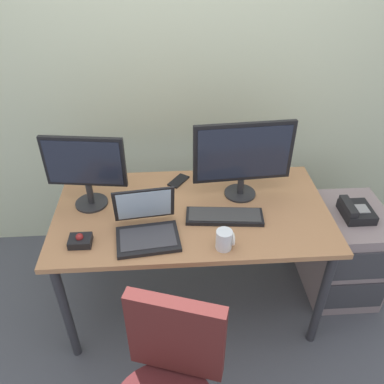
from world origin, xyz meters
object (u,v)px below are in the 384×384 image
object	(u,v)px
file_cabinet	(343,251)
coffee_mug	(225,240)
monitor_side	(85,167)
keyboard	(224,216)
laptop	(147,226)
cell_phone	(179,181)
desk_phone	(356,211)
monitor_main	(243,156)
trackball_mouse	(80,241)

from	to	relation	value
file_cabinet	coffee_mug	bearing A→B (deg)	-155.88
file_cabinet	coffee_mug	size ratio (longest dim) A/B	5.96
monitor_side	coffee_mug	world-z (taller)	monitor_side
file_cabinet	keyboard	bearing A→B (deg)	-169.24
keyboard	monitor_side	bearing A→B (deg)	166.61
keyboard	laptop	bearing A→B (deg)	-166.16
file_cabinet	coffee_mug	distance (m)	1.05
cell_phone	desk_phone	bearing A→B (deg)	23.49
monitor_main	monitor_side	world-z (taller)	monitor_main
coffee_mug	desk_phone	bearing A→B (deg)	23.39
keyboard	trackball_mouse	bearing A→B (deg)	-168.26
monitor_main	keyboard	size ratio (longest dim) A/B	1.31
coffee_mug	cell_phone	distance (m)	0.62
keyboard	coffee_mug	world-z (taller)	coffee_mug
desk_phone	coffee_mug	world-z (taller)	coffee_mug
desk_phone	monitor_main	bearing A→B (deg)	173.97
desk_phone	monitor_side	xyz separation A→B (m)	(-1.53, 0.03, 0.35)
monitor_side	cell_phone	distance (m)	0.58
file_cabinet	cell_phone	size ratio (longest dim) A/B	4.35
desk_phone	monitor_main	size ratio (longest dim) A/B	0.36
laptop	trackball_mouse	bearing A→B (deg)	-170.94
monitor_main	keyboard	distance (m)	0.34
desk_phone	keyboard	xyz separation A→B (m)	(-0.80, -0.14, 0.12)
monitor_side	laptop	bearing A→B (deg)	-40.77
file_cabinet	monitor_side	size ratio (longest dim) A/B	1.42
file_cabinet	cell_phone	distance (m)	1.16
monitor_main	laptop	size ratio (longest dim) A/B	1.62
trackball_mouse	laptop	bearing A→B (deg)	9.06
keyboard	file_cabinet	bearing A→B (deg)	10.76
file_cabinet	keyboard	world-z (taller)	keyboard
monitor_main	coffee_mug	bearing A→B (deg)	-109.06
file_cabinet	trackball_mouse	xyz separation A→B (m)	(-1.55, -0.31, 0.47)
desk_phone	cell_phone	world-z (taller)	cell_phone
laptop	coffee_mug	size ratio (longest dim) A/B	3.28
file_cabinet	monitor_side	world-z (taller)	monitor_side
file_cabinet	cell_phone	bearing A→B (deg)	168.61
cell_phone	keyboard	bearing A→B (deg)	-21.75
coffee_mug	monitor_main	bearing A→B (deg)	70.94
laptop	keyboard	bearing A→B (deg)	13.84
laptop	coffee_mug	bearing A→B (deg)	-17.98
laptop	trackball_mouse	distance (m)	0.33
file_cabinet	cell_phone	xyz separation A→B (m)	(-1.05, 0.21, 0.45)
monitor_side	coffee_mug	distance (m)	0.82
trackball_mouse	cell_phone	world-z (taller)	trackball_mouse
file_cabinet	keyboard	size ratio (longest dim) A/B	1.47
keyboard	trackball_mouse	world-z (taller)	trackball_mouse
desk_phone	keyboard	bearing A→B (deg)	-170.27
monitor_side	file_cabinet	bearing A→B (deg)	-0.69
laptop	trackball_mouse	size ratio (longest dim) A/B	3.09
desk_phone	keyboard	distance (m)	0.82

